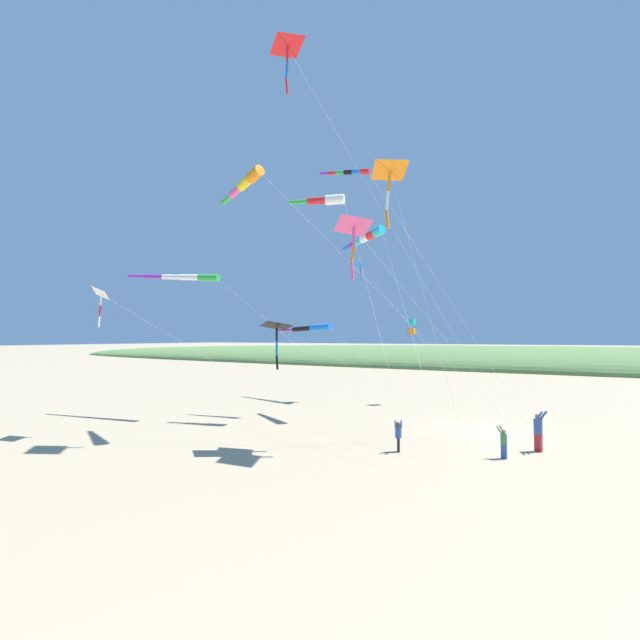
% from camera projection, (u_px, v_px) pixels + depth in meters
% --- Properties ---
extents(ground_plane, '(600.00, 600.00, 0.00)m').
position_uv_depth(ground_plane, '(491.00, 432.00, 22.80)').
color(ground_plane, tan).
extents(dune_ridge_grassy, '(28.00, 240.00, 7.29)m').
position_uv_depth(dune_ridge_grassy, '(534.00, 368.00, 70.90)').
color(dune_ridge_grassy, '#567A42').
rests_on(dune_ridge_grassy, ground_plane).
extents(person_adult_flyer, '(0.61, 0.66, 1.85)m').
position_uv_depth(person_adult_flyer, '(538.00, 429.00, 18.96)').
color(person_adult_flyer, '#B72833').
rests_on(person_adult_flyer, ground_plane).
extents(person_child_green_jacket, '(0.40, 0.47, 1.35)m').
position_uv_depth(person_child_green_jacket, '(504.00, 441.00, 17.83)').
color(person_child_green_jacket, '#335199').
rests_on(person_child_green_jacket, ground_plane).
extents(person_child_grey_jacket, '(0.50, 0.42, 1.46)m').
position_uv_depth(person_child_grey_jacket, '(398.00, 434.00, 18.91)').
color(person_child_grey_jacket, '#232328').
rests_on(person_child_grey_jacket, ground_plane).
extents(kite_delta_yellow_midlevel, '(5.26, 11.40, 21.11)m').
position_uv_depth(kite_delta_yellow_midlevel, '(288.00, 47.00, 22.76)').
color(kite_delta_yellow_midlevel, red).
rests_on(kite_delta_yellow_midlevel, ground_plane).
extents(kite_delta_rainbow_low_near, '(5.06, 10.94, 11.33)m').
position_uv_depth(kite_delta_rainbow_low_near, '(361.00, 266.00, 35.06)').
color(kite_delta_rainbow_low_near, blue).
rests_on(kite_delta_rainbow_low_near, ground_plane).
extents(kite_delta_black_fish_shape, '(2.06, 4.37, 13.37)m').
position_uv_depth(kite_delta_black_fish_shape, '(391.00, 171.00, 19.94)').
color(kite_delta_black_fish_shape, orange).
rests_on(kite_delta_black_fish_shape, ground_plane).
extents(kite_windsock_white_trailing, '(1.46, 19.87, 9.49)m').
position_uv_depth(kite_windsock_white_trailing, '(185.00, 277.00, 28.11)').
color(kite_windsock_white_trailing, green).
rests_on(kite_windsock_white_trailing, ground_plane).
extents(kite_windsock_long_streamer_right, '(8.86, 10.55, 14.19)m').
position_uv_depth(kite_windsock_long_streamer_right, '(325.00, 200.00, 27.18)').
color(kite_windsock_long_streamer_right, white).
rests_on(kite_windsock_long_streamer_right, ground_plane).
extents(kite_windsock_small_distant, '(5.95, 14.25, 17.08)m').
position_uv_depth(kite_windsock_small_distant, '(351.00, 173.00, 29.97)').
color(kite_windsock_small_distant, red).
rests_on(kite_windsock_small_distant, ground_plane).
extents(kite_windsock_purple_drifting, '(5.30, 16.02, 14.27)m').
position_uv_depth(kite_windsock_purple_drifting, '(246.00, 183.00, 23.45)').
color(kite_windsock_purple_drifting, orange).
rests_on(kite_windsock_purple_drifting, ground_plane).
extents(kite_delta_long_streamer_left, '(4.46, 13.85, 7.81)m').
position_uv_depth(kite_delta_long_streamer_left, '(103.00, 294.00, 22.65)').
color(kite_delta_long_streamer_left, white).
rests_on(kite_delta_long_streamer_left, ground_plane).
extents(kite_box_blue_topmost, '(8.96, 4.21, 6.51)m').
position_uv_depth(kite_box_blue_topmost, '(412.00, 327.00, 32.88)').
color(kite_box_blue_topmost, '#1EB7C6').
rests_on(kite_box_blue_topmost, ground_plane).
extents(kite_delta_checkered_midright, '(8.59, 7.58, 10.96)m').
position_uv_depth(kite_delta_checkered_midright, '(354.00, 227.00, 20.52)').
color(kite_delta_checkered_midright, '#EF4C93').
rests_on(kite_delta_checkered_midright, ground_plane).
extents(kite_delta_green_low_center, '(6.18, 9.59, 5.94)m').
position_uv_depth(kite_delta_green_low_center, '(277.00, 326.00, 19.59)').
color(kite_delta_green_low_center, black).
rests_on(kite_delta_green_low_center, ground_plane).
extents(kite_windsock_orange_high_right, '(9.99, 9.42, 12.27)m').
position_uv_depth(kite_windsock_orange_high_right, '(367.00, 237.00, 28.17)').
color(kite_windsock_orange_high_right, '#1EB7C6').
rests_on(kite_windsock_orange_high_right, ground_plane).
extents(kite_windsock_magenta_far_left, '(10.31, 17.17, 6.21)m').
position_uv_depth(kite_windsock_magenta_far_left, '(311.00, 328.00, 34.80)').
color(kite_windsock_magenta_far_left, blue).
rests_on(kite_windsock_magenta_far_left, ground_plane).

